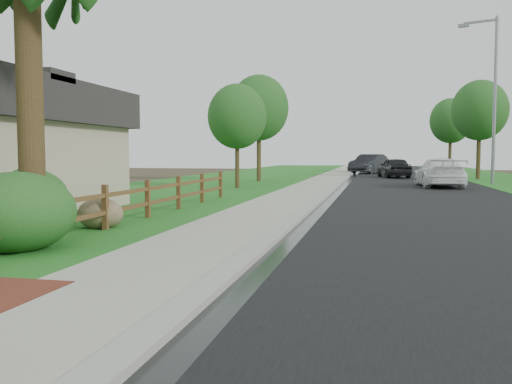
% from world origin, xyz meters
% --- Properties ---
extents(ground, '(120.00, 120.00, 0.00)m').
position_xyz_m(ground, '(0.00, 0.00, 0.00)').
color(ground, '#39311F').
extents(road, '(8.00, 90.00, 0.02)m').
position_xyz_m(road, '(4.60, 35.00, 0.01)').
color(road, black).
rests_on(road, ground).
extents(curb, '(0.40, 90.00, 0.12)m').
position_xyz_m(curb, '(0.40, 35.00, 0.06)').
color(curb, gray).
rests_on(curb, ground).
extents(wet_gutter, '(0.50, 90.00, 0.00)m').
position_xyz_m(wet_gutter, '(0.75, 35.00, 0.02)').
color(wet_gutter, black).
rests_on(wet_gutter, road).
extents(sidewalk, '(2.20, 90.00, 0.10)m').
position_xyz_m(sidewalk, '(-0.90, 35.00, 0.05)').
color(sidewalk, '#9F9C8A').
rests_on(sidewalk, ground).
extents(grass_strip, '(1.60, 90.00, 0.06)m').
position_xyz_m(grass_strip, '(-2.80, 35.00, 0.03)').
color(grass_strip, '#1B5F1E').
rests_on(grass_strip, ground).
extents(lawn_near, '(9.00, 90.00, 0.04)m').
position_xyz_m(lawn_near, '(-8.00, 35.00, 0.02)').
color(lawn_near, '#1B5F1E').
rests_on(lawn_near, ground).
extents(verge_far, '(6.00, 90.00, 0.04)m').
position_xyz_m(verge_far, '(11.50, 35.00, 0.02)').
color(verge_far, '#1B5F1E').
rests_on(verge_far, ground).
extents(ranch_fence, '(0.12, 16.92, 1.10)m').
position_xyz_m(ranch_fence, '(-3.60, 6.40, 0.62)').
color(ranch_fence, '#4E311A').
rests_on(ranch_fence, ground).
extents(white_suv, '(2.50, 5.47, 1.55)m').
position_xyz_m(white_suv, '(5.94, 24.84, 0.80)').
color(white_suv, white).
rests_on(white_suv, road).
extents(dark_car_mid, '(2.75, 4.77, 1.53)m').
position_xyz_m(dark_car_mid, '(3.93, 36.46, 0.78)').
color(dark_car_mid, black).
rests_on(dark_car_mid, road).
extents(dark_car_far, '(3.90, 5.74, 1.79)m').
position_xyz_m(dark_car_far, '(2.00, 45.37, 0.91)').
color(dark_car_far, black).
rests_on(dark_car_far, road).
extents(streetlight, '(2.20, 0.93, 9.83)m').
position_xyz_m(streetlight, '(9.13, 28.12, 5.57)').
color(streetlight, gray).
rests_on(streetlight, ground).
extents(boulder, '(1.35, 1.18, 0.76)m').
position_xyz_m(boulder, '(-3.90, 5.52, 0.38)').
color(boulder, brown).
rests_on(boulder, ground).
extents(shrub_b, '(2.68, 2.68, 1.49)m').
position_xyz_m(shrub_b, '(-3.90, 2.42, 0.74)').
color(shrub_b, '#21491A').
rests_on(shrub_b, ground).
extents(shrub_c, '(2.11, 2.11, 1.47)m').
position_xyz_m(shrub_c, '(-5.99, 5.63, 0.74)').
color(shrub_c, '#21491A').
rests_on(shrub_c, ground).
extents(tree_near_left, '(3.09, 3.09, 5.47)m').
position_xyz_m(tree_near_left, '(-4.58, 21.35, 3.76)').
color(tree_near_left, '#332014').
rests_on(tree_near_left, ground).
extents(tree_mid_left, '(3.89, 3.89, 6.96)m').
position_xyz_m(tree_mid_left, '(-4.95, 28.52, 4.81)').
color(tree_mid_left, '#332014').
rests_on(tree_mid_left, ground).
extents(tree_mid_right, '(3.89, 3.89, 7.05)m').
position_xyz_m(tree_mid_right, '(9.69, 34.88, 4.90)').
color(tree_mid_right, '#332014').
rests_on(tree_mid_right, ground).
extents(tree_far_right, '(3.77, 3.77, 6.94)m').
position_xyz_m(tree_far_right, '(9.24, 46.49, 4.86)').
color(tree_far_right, '#332014').
rests_on(tree_far_right, ground).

